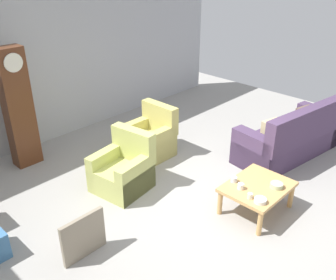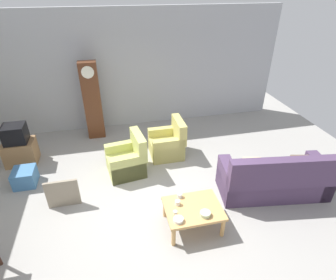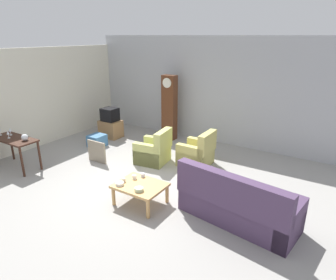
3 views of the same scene
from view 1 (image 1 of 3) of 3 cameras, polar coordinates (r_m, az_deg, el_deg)
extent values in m
plane|color=#999691|center=(5.66, 4.79, -9.83)|extent=(10.40, 10.40, 0.00)
cube|color=#ADAFB5|center=(7.54, -16.76, 12.20)|extent=(8.40, 0.16, 3.20)
cube|color=#4C3856|center=(7.19, 17.60, -0.50)|extent=(2.20, 1.13, 0.44)
cube|color=#4C3856|center=(6.80, 20.63, 2.28)|extent=(2.11, 0.50, 0.60)
cube|color=#4C3856|center=(7.87, 21.71, 2.21)|extent=(0.36, 0.87, 0.68)
cube|color=#4C3856|center=(6.45, 12.89, -1.91)|extent=(0.36, 0.87, 0.68)
cube|color=brown|center=(7.42, 19.90, 3.44)|extent=(0.38, 0.20, 0.36)
cube|color=#C6B284|center=(6.68, 15.31, 1.52)|extent=(0.38, 0.20, 0.36)
cube|color=#B7BC66|center=(5.93, -7.10, -5.75)|extent=(0.86, 0.86, 0.40)
cube|color=#B7BC66|center=(5.90, -5.26, -0.64)|extent=(0.29, 0.78, 0.52)
cube|color=#B7BC66|center=(6.06, -9.25, -4.02)|extent=(0.77, 0.27, 0.60)
cube|color=#B7BC66|center=(5.70, -4.91, -5.89)|extent=(0.77, 0.27, 0.60)
cube|color=tan|center=(6.83, -3.10, -0.87)|extent=(0.77, 0.77, 0.40)
cube|color=tan|center=(6.83, -1.25, 3.46)|extent=(0.19, 0.76, 0.52)
cube|color=tan|center=(6.98, -4.82, 0.65)|extent=(0.76, 0.17, 0.60)
cube|color=tan|center=(6.59, -1.31, -0.94)|extent=(0.76, 0.17, 0.60)
cube|color=tan|center=(5.47, 13.48, -6.94)|extent=(0.96, 0.76, 0.05)
cylinder|color=tan|center=(5.16, 13.80, -12.20)|extent=(0.07, 0.07, 0.38)
cylinder|color=tan|center=(5.79, 18.22, -8.08)|extent=(0.07, 0.07, 0.38)
cylinder|color=tan|center=(5.43, 7.92, -9.41)|extent=(0.07, 0.07, 0.38)
cylinder|color=tan|center=(6.03, 12.78, -5.81)|extent=(0.07, 0.07, 0.38)
cube|color=#562D19|center=(6.71, -21.83, 4.43)|extent=(0.44, 0.28, 2.05)
cylinder|color=silver|center=(6.34, -22.47, 10.82)|extent=(0.30, 0.02, 0.30)
cube|color=gray|center=(4.78, -12.72, -14.16)|extent=(0.60, 0.05, 0.58)
cylinder|color=white|center=(5.30, 11.00, -6.93)|extent=(0.09, 0.09, 0.09)
cylinder|color=silver|center=(5.44, 9.99, -5.93)|extent=(0.09, 0.09, 0.08)
cylinder|color=beige|center=(5.15, 12.37, -8.31)|extent=(0.07, 0.07, 0.08)
cylinder|color=white|center=(5.11, 13.86, -8.93)|extent=(0.16, 0.16, 0.06)
cylinder|color=#B2C69E|center=(5.46, 16.19, -6.64)|extent=(0.18, 0.18, 0.07)
camera|label=2|loc=(3.09, 69.86, 17.79)|focal=29.16mm
camera|label=3|loc=(7.52, 60.89, 12.40)|focal=31.36mm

